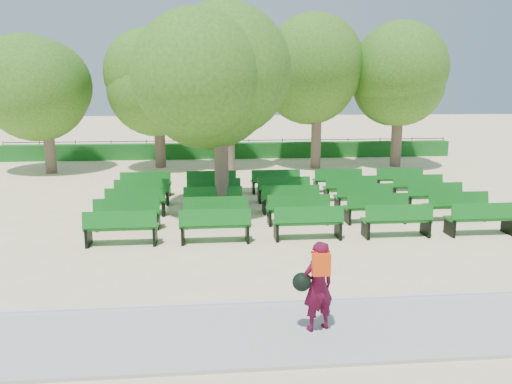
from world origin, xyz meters
TOP-DOWN VIEW (x-y plane):
  - ground at (0.00, 0.00)m, footprint 120.00×120.00m
  - paving at (0.00, -7.40)m, footprint 30.00×2.20m
  - curb at (0.00, -6.25)m, footprint 30.00×0.12m
  - hedge at (0.00, 14.00)m, footprint 26.00×0.70m
  - fence at (0.00, 14.40)m, footprint 26.00×0.10m
  - tree_line at (0.00, 10.00)m, footprint 21.80×6.80m
  - bench_array at (1.20, 0.90)m, footprint 1.92×0.73m
  - tree_among at (-1.00, 0.80)m, footprint 4.59×4.59m
  - person at (0.34, -7.41)m, footprint 0.77×0.54m

SIDE VIEW (x-z plane):
  - ground at x=0.00m, z-range 0.00..0.00m
  - fence at x=0.00m, z-range -0.51..0.51m
  - tree_line at x=0.00m, z-range -3.52..3.52m
  - paving at x=0.00m, z-range 0.00..0.06m
  - curb at x=0.00m, z-range 0.00..0.10m
  - bench_array at x=1.20m, z-range -0.50..0.69m
  - hedge at x=0.00m, z-range 0.00..0.90m
  - person at x=0.34m, z-range 0.09..1.63m
  - tree_among at x=-1.00m, z-range 1.04..7.31m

